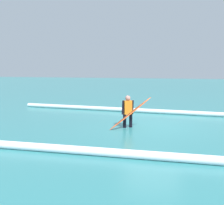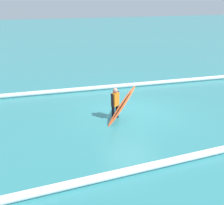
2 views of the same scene
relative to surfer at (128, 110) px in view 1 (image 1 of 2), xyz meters
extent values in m
plane|color=teal|center=(-0.98, -0.49, -0.77)|extent=(126.28, 126.28, 0.00)
cylinder|color=black|center=(-0.12, -0.08, -0.48)|extent=(0.14, 0.14, 0.58)
cylinder|color=black|center=(0.12, 0.08, -0.48)|extent=(0.14, 0.14, 0.58)
cube|color=orange|center=(0.00, 0.00, 0.11)|extent=(0.39, 0.35, 0.59)
sphere|color=tan|center=(0.00, 0.00, 0.51)|extent=(0.22, 0.22, 0.22)
cylinder|color=black|center=(-0.18, -0.12, 0.11)|extent=(0.09, 0.16, 0.61)
cylinder|color=black|center=(0.18, 0.12, 0.11)|extent=(0.09, 0.20, 0.61)
ellipsoid|color=#E55926|center=(-0.20, 0.30, -0.09)|extent=(1.71, 1.16, 1.38)
ellipsoid|color=black|center=(-0.20, 0.30, -0.09)|extent=(1.31, 0.84, 1.11)
cylinder|color=silver|center=(-0.90, -4.30, -0.65)|extent=(17.93, 0.87, 0.24)
cylinder|color=white|center=(1.98, 4.37, -0.64)|extent=(15.19, 1.14, 0.25)
camera|label=1|loc=(-3.10, 11.90, 1.76)|focal=46.26mm
camera|label=2|loc=(4.08, 11.48, 4.29)|focal=48.05mm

